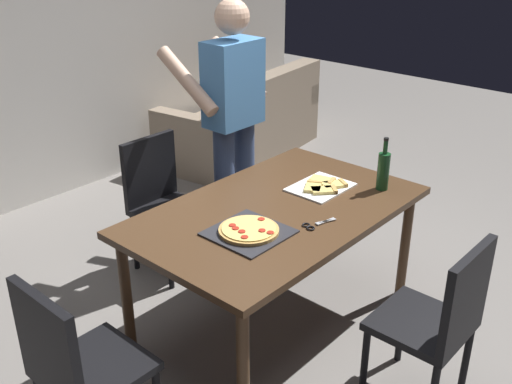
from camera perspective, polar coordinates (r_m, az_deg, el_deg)
ground_plane at (r=3.65m, az=1.80°, el=-12.14°), size 12.00×12.00×0.00m
back_wall at (r=5.05m, az=-21.93°, el=14.06°), size 6.40×0.10×2.80m
dining_table at (r=3.29m, az=1.96°, el=-2.64°), size 1.63×1.01×0.75m
chair_near_camera at (r=2.94m, az=17.17°, el=-11.35°), size 0.42×0.42×0.90m
chair_far_side at (r=4.00m, az=-9.03°, el=-0.39°), size 0.42×0.42×0.90m
chair_left_end at (r=2.68m, az=-16.89°, el=-15.38°), size 0.42×0.42×0.90m
couch at (r=5.97m, az=-1.02°, el=6.35°), size 1.80×1.08×0.85m
person_serving_pizza at (r=3.96m, az=-2.31°, el=7.21°), size 0.55×0.54×1.75m
pepperoni_pizza_on_tray at (r=2.99m, az=-0.69°, el=-3.74°), size 0.37×0.37×0.04m
pizza_slices_on_towel at (r=3.51m, az=6.39°, el=0.56°), size 0.36×0.28×0.03m
wine_bottle at (r=3.51m, az=12.08°, el=2.07°), size 0.07×0.07×0.32m
kitchen_scissors at (r=3.08m, az=5.63°, el=-3.13°), size 0.20×0.11×0.01m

